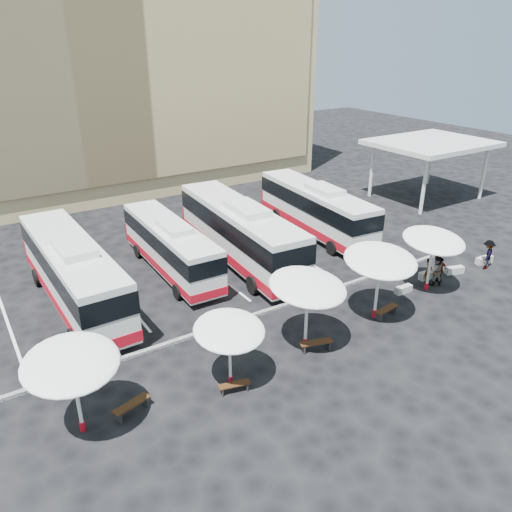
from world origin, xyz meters
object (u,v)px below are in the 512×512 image
bus_1 (170,245)px  conc_bench_3 (484,260)px  wood_bench_0 (132,406)px  passenger_2 (440,270)px  wood_bench_3 (387,310)px  sunshade_0 (71,364)px  sunshade_1 (229,331)px  passenger_1 (436,270)px  sunshade_3 (380,260)px  conc_bench_1 (428,275)px  sunshade_2 (308,287)px  bus_3 (315,208)px  bus_0 (73,271)px  sunshade_4 (434,241)px  conc_bench_0 (403,289)px  passenger_3 (487,254)px  conc_bench_2 (454,270)px  bus_2 (239,231)px  wood_bench_1 (234,386)px  passenger_0 (428,270)px  wood_bench_2 (316,344)px

bus_1 → conc_bench_3: 20.55m
wood_bench_0 → passenger_2: bearing=3.2°
wood_bench_3 → sunshade_0: bearing=179.1°
conc_bench_3 → wood_bench_0: bearing=-177.2°
sunshade_1 → passenger_1: (15.00, 1.41, -1.72)m
sunshade_3 → conc_bench_1: size_ratio=3.72×
bus_1 → sunshade_2: sunshade_2 is taller
bus_3 → conc_bench_3: 12.13m
bus_0 → sunshade_0: bearing=-104.8°
bus_1 → sunshade_4: 15.76m
wood_bench_0 → conc_bench_3: (24.55, 1.19, -0.14)m
conc_bench_0 → wood_bench_0: bearing=-175.9°
wood_bench_0 → conc_bench_3: bearing=2.8°
sunshade_4 → passenger_3: bearing=-0.6°
conc_bench_2 → passenger_2: bearing=-174.6°
sunshade_0 → conc_bench_0: sunshade_0 is taller
passenger_3 → sunshade_1: bearing=-23.7°
sunshade_0 → conc_bench_0: bearing=3.4°
bus_0 → passenger_3: size_ratio=6.72×
bus_3 → conc_bench_2: size_ratio=10.38×
passenger_2 → wood_bench_0: bearing=-157.5°
sunshade_3 → bus_2: bearing=103.3°
bus_3 → wood_bench_1: size_ratio=8.77×
sunshade_3 → conc_bench_0: bearing=17.4°
bus_2 → passenger_3: size_ratio=7.04×
passenger_3 → conc_bench_0: bearing=-31.3°
conc_bench_3 → passenger_0: 5.36m
bus_1 → wood_bench_3: 13.66m
wood_bench_1 → conc_bench_2: (17.52, 2.35, -0.10)m
bus_1 → conc_bench_3: bearing=-28.0°
sunshade_0 → wood_bench_1: (6.02, -1.20, -2.78)m
conc_bench_3 → passenger_1: passenger_1 is taller
bus_0 → bus_1: size_ratio=1.16×
wood_bench_2 → bus_0: bearing=128.1°
wood_bench_1 → conc_bench_0: conc_bench_0 is taller
sunshade_1 → sunshade_2: bearing=6.1°
sunshade_2 → wood_bench_1: sunshade_2 is taller
sunshade_0 → bus_1: bearing=52.2°
sunshade_1 → passenger_2: 15.84m
bus_3 → conc_bench_0: bearing=-94.3°
wood_bench_0 → conc_bench_2: wood_bench_0 is taller
bus_2 → wood_bench_0: 15.20m
sunshade_2 → wood_bench_2: bearing=-69.3°
sunshade_4 → bus_2: bearing=127.7°
wood_bench_1 → conc_bench_0: 13.03m
sunshade_4 → passenger_3: sunshade_4 is taller
wood_bench_0 → conc_bench_3: size_ratio=1.31×
bus_2 → wood_bench_2: (-2.21, -10.78, -1.78)m
bus_0 → sunshade_3: bus_0 is taller
passenger_2 → conc_bench_2: bearing=24.7°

